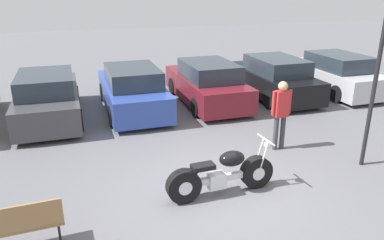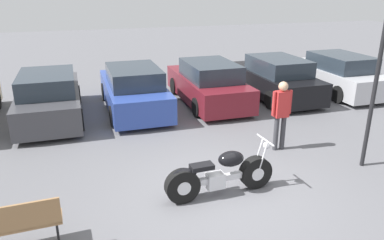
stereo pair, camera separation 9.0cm
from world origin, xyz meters
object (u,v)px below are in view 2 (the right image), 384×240
object	(u,v)px
motorcycle	(219,175)
parked_car_dark_grey	(49,97)
park_bench	(12,223)
lamp_post	(382,47)
parked_car_black	(274,79)
person_standing	(281,110)
parked_car_blue	(134,90)
parked_car_silver	(336,74)
parked_car_maroon	(208,84)

from	to	relation	value
motorcycle	parked_car_dark_grey	bearing A→B (deg)	120.06
park_bench	lamp_post	xyz separation A→B (m)	(7.14, 0.85, 2.13)
parked_car_black	person_standing	xyz separation A→B (m)	(-2.21, -4.24, 0.37)
parked_car_blue	parked_car_silver	size ratio (longest dim) A/B	1.00
parked_car_black	parked_car_maroon	bearing A→B (deg)	-179.72
parked_car_dark_grey	person_standing	world-z (taller)	person_standing
parked_car_maroon	motorcycle	bearing A→B (deg)	-107.71
parked_car_blue	parked_car_silver	xyz separation A→B (m)	(7.69, -0.06, 0.00)
parked_car_blue	parked_car_dark_grey	bearing A→B (deg)	-178.59
parked_car_dark_grey	parked_car_blue	xyz separation A→B (m)	(2.56, 0.06, 0.00)
parked_car_dark_grey	parked_car_black	world-z (taller)	same
parked_car_dark_grey	parked_car_maroon	bearing A→B (deg)	1.09
motorcycle	parked_car_blue	distance (m)	5.79
motorcycle	parked_car_dark_grey	size ratio (longest dim) A/B	0.51
park_bench	person_standing	bearing A→B (deg)	21.02
parked_car_dark_grey	park_bench	distance (m)	6.35
motorcycle	parked_car_blue	xyz separation A→B (m)	(-0.72, 5.74, 0.24)
motorcycle	lamp_post	size ratio (longest dim) A/B	0.58
lamp_post	person_standing	distance (m)	2.54
lamp_post	person_standing	xyz separation A→B (m)	(-1.37, 1.36, -1.64)
motorcycle	parked_car_silver	size ratio (longest dim) A/B	0.51
parked_car_black	person_standing	size ratio (longest dim) A/B	2.54
parked_car_silver	person_standing	world-z (taller)	person_standing
parked_car_dark_grey	parked_car_maroon	size ratio (longest dim) A/B	1.00
parked_car_maroon	parked_car_silver	bearing A→B (deg)	-1.08
parked_car_dark_grey	parked_car_blue	world-z (taller)	same
park_bench	parked_car_silver	bearing A→B (deg)	31.03
parked_car_maroon	person_standing	xyz separation A→B (m)	(0.35, -4.22, 0.37)
person_standing	parked_car_maroon	bearing A→B (deg)	94.74
parked_car_black	person_standing	bearing A→B (deg)	-117.58
parked_car_maroon	parked_car_black	world-z (taller)	same
parked_car_black	park_bench	xyz separation A→B (m)	(-7.98, -6.45, -0.12)
motorcycle	parked_car_silver	world-z (taller)	parked_car_silver
parked_car_maroon	parked_car_black	xyz separation A→B (m)	(2.56, 0.01, 0.00)
parked_car_maroon	person_standing	distance (m)	4.26
parked_car_dark_grey	person_standing	xyz separation A→B (m)	(5.48, -4.13, 0.37)
parked_car_maroon	person_standing	bearing A→B (deg)	-85.26
parked_car_dark_grey	parked_car_maroon	distance (m)	5.13
parked_car_black	parked_car_blue	bearing A→B (deg)	-179.48
parked_car_silver	park_bench	world-z (taller)	parked_car_silver
lamp_post	parked_car_blue	bearing A→B (deg)	127.60
motorcycle	parked_car_black	distance (m)	7.27
lamp_post	parked_car_maroon	bearing A→B (deg)	107.06
parked_car_blue	lamp_post	xyz separation A→B (m)	(4.28, -5.56, 2.01)
park_bench	person_standing	xyz separation A→B (m)	(5.77, 2.22, 0.49)
motorcycle	parked_car_black	world-z (taller)	parked_car_black
parked_car_black	lamp_post	size ratio (longest dim) A/B	1.14
parked_car_dark_grey	parked_car_blue	bearing A→B (deg)	1.41
parked_car_blue	park_bench	distance (m)	7.02
parked_car_silver	person_standing	distance (m)	6.32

